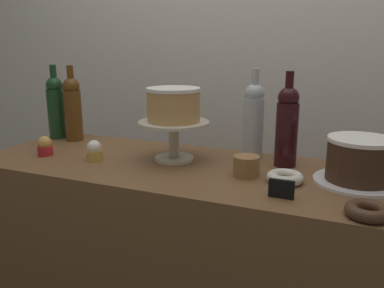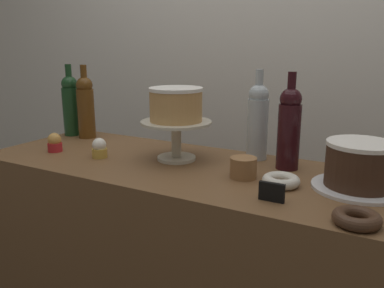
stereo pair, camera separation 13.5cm
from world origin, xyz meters
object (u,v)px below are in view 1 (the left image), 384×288
object	(u,v)px
white_layer_cake	(174,105)
wine_bottle_dark_red	(287,125)
wine_bottle_clear	(254,119)
wine_bottle_green	(56,106)
chocolate_round_cake	(360,159)
donut_sugar	(285,177)
cupcake_vanilla	(94,151)
donut_chocolate	(368,211)
cupcake_caramel	(45,146)
cookie_stack	(246,166)
price_sign_chalkboard	(281,189)
cake_stand_pedestal	(174,134)
wine_bottle_amber	(73,108)

from	to	relation	value
white_layer_cake	wine_bottle_dark_red	bearing A→B (deg)	13.22
white_layer_cake	wine_bottle_clear	distance (m)	0.30
wine_bottle_green	wine_bottle_dark_red	bearing A→B (deg)	-1.68
white_layer_cake	chocolate_round_cake	size ratio (longest dim) A/B	0.98
donut_sugar	white_layer_cake	bearing A→B (deg)	168.09
white_layer_cake	cupcake_vanilla	bearing A→B (deg)	-156.61
donut_sugar	donut_chocolate	bearing A→B (deg)	-36.80
cupcake_vanilla	cupcake_caramel	world-z (taller)	same
cookie_stack	price_sign_chalkboard	world-z (taller)	cookie_stack
donut_sugar	donut_chocolate	distance (m)	0.29
cake_stand_pedestal	donut_chocolate	distance (m)	0.70
wine_bottle_clear	wine_bottle_amber	world-z (taller)	same
cupcake_caramel	chocolate_round_cake	bearing A→B (deg)	6.49
white_layer_cake	wine_bottle_dark_red	world-z (taller)	wine_bottle_dark_red
cookie_stack	wine_bottle_green	bearing A→B (deg)	168.25
cookie_stack	cupcake_vanilla	bearing A→B (deg)	-175.72
chocolate_round_cake	cookie_stack	xyz separation A→B (m)	(-0.33, -0.06, -0.04)
cupcake_vanilla	donut_chocolate	xyz separation A→B (m)	(0.91, -0.15, -0.02)
cupcake_vanilla	donut_sugar	xyz separation A→B (m)	(0.68, 0.03, -0.02)
chocolate_round_cake	wine_bottle_amber	bearing A→B (deg)	174.09
cake_stand_pedestal	wine_bottle_dark_red	bearing A→B (deg)	13.22
wine_bottle_clear	wine_bottle_green	distance (m)	0.89
chocolate_round_cake	cupcake_vanilla	bearing A→B (deg)	-173.16
wine_bottle_clear	wine_bottle_green	bearing A→B (deg)	-177.69
wine_bottle_clear	donut_sugar	world-z (taller)	wine_bottle_clear
donut_chocolate	wine_bottle_amber	bearing A→B (deg)	162.57
white_layer_cake	cookie_stack	bearing A→B (deg)	-14.15
cake_stand_pedestal	donut_sugar	distance (m)	0.43
wine_bottle_dark_red	wine_bottle_clear	size ratio (longest dim) A/B	1.00
wine_bottle_amber	donut_sugar	size ratio (longest dim) A/B	2.91
chocolate_round_cake	cupcake_caramel	size ratio (longest dim) A/B	2.63
wine_bottle_dark_red	wine_bottle_amber	xyz separation A→B (m)	(-0.92, 0.02, 0.00)
wine_bottle_amber	wine_bottle_green	distance (m)	0.10
donut_sugar	donut_chocolate	xyz separation A→B (m)	(0.23, -0.17, 0.00)
wine_bottle_dark_red	wine_bottle_green	xyz separation A→B (m)	(-1.02, 0.03, 0.00)
cupcake_vanilla	donut_chocolate	bearing A→B (deg)	-9.11
cake_stand_pedestal	wine_bottle_amber	bearing A→B (deg)	168.30
wine_bottle_dark_red	wine_bottle_clear	xyz separation A→B (m)	(-0.13, 0.07, 0.00)
donut_sugar	wine_bottle_dark_red	bearing A→B (deg)	100.38
cookie_stack	donut_sugar	bearing A→B (deg)	-6.64
wine_bottle_dark_red	price_sign_chalkboard	xyz separation A→B (m)	(0.05, -0.31, -0.12)
donut_sugar	price_sign_chalkboard	xyz separation A→B (m)	(0.01, -0.13, 0.01)
donut_sugar	cupcake_caramel	bearing A→B (deg)	-177.08
wine_bottle_green	cookie_stack	bearing A→B (deg)	-11.75
wine_bottle_amber	cookie_stack	size ratio (longest dim) A/B	3.87
cupcake_vanilla	cupcake_caramel	bearing A→B (deg)	-174.97
cake_stand_pedestal	chocolate_round_cake	distance (m)	0.62
cake_stand_pedestal	cookie_stack	world-z (taller)	cake_stand_pedestal
white_layer_cake	cupcake_caramel	xyz separation A→B (m)	(-0.48, -0.13, -0.17)
wine_bottle_green	white_layer_cake	bearing A→B (deg)	-10.64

